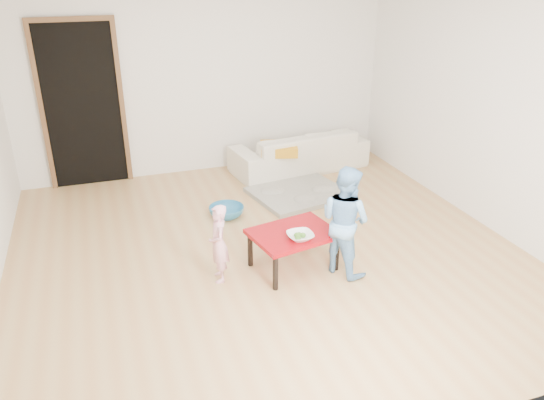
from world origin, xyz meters
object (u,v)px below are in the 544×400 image
sofa (299,150)px  child_pink (219,244)px  basin (227,212)px  child_blue (345,220)px  red_table (293,250)px  bowl (300,236)px

sofa → child_pink: size_ratio=2.54×
child_pink → basin: 1.35m
child_blue → basin: child_blue is taller
red_table → basin: (-0.32, 1.29, -0.13)m
bowl → child_pink: 0.74m
red_table → basin: size_ratio=1.92×
red_table → child_pink: child_pink is taller
red_table → bowl: bearing=-87.2°
sofa → child_pink: child_pink is taller
red_table → child_pink: (-0.71, 0.03, 0.18)m
child_pink → basin: bearing=167.9°
bowl → child_pink: child_pink is taller
red_table → child_pink: bearing=177.6°
child_pink → child_blue: size_ratio=0.71×
child_pink → basin: child_pink is taller
red_table → bowl: (0.01, -0.15, 0.22)m
basin → child_pink: bearing=-107.1°
sofa → red_table: bearing=59.4°
sofa → bowl: 2.80m
basin → child_blue: bearing=-62.9°
child_pink → child_blue: (1.14, -0.22, 0.15)m
bowl → child_blue: bearing=-5.7°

